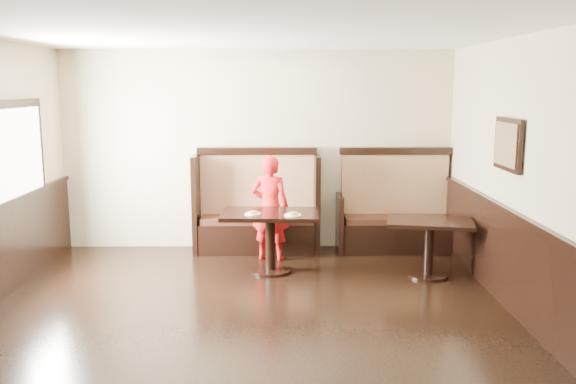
{
  "coord_description": "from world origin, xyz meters",
  "views": [
    {
      "loc": [
        0.36,
        -5.1,
        2.3
      ],
      "look_at": [
        0.43,
        2.35,
        1.0
      ],
      "focal_mm": 38.0,
      "sensor_mm": 36.0,
      "label": 1
    }
  ],
  "objects_px": {
    "booth_main": "(257,214)",
    "table_neighbor": "(429,234)",
    "table_main": "(270,226)",
    "child": "(270,208)",
    "booth_neighbor": "(395,217)"
  },
  "relations": [
    {
      "from": "booth_neighbor",
      "to": "table_neighbor",
      "type": "xyz_separation_m",
      "value": [
        0.19,
        -1.25,
        0.05
      ]
    },
    {
      "from": "booth_main",
      "to": "table_main",
      "type": "distance_m",
      "value": 1.05
    },
    {
      "from": "booth_main",
      "to": "child",
      "type": "xyz_separation_m",
      "value": [
        0.19,
        -0.47,
        0.18
      ]
    },
    {
      "from": "table_neighbor",
      "to": "child",
      "type": "distance_m",
      "value": 2.1
    },
    {
      "from": "table_main",
      "to": "table_neighbor",
      "type": "xyz_separation_m",
      "value": [
        1.93,
        -0.22,
        -0.06
      ]
    },
    {
      "from": "booth_neighbor",
      "to": "table_main",
      "type": "height_order",
      "value": "booth_neighbor"
    },
    {
      "from": "child",
      "to": "table_neighbor",
      "type": "bearing_deg",
      "value": 171.26
    },
    {
      "from": "booth_main",
      "to": "table_main",
      "type": "height_order",
      "value": "booth_main"
    },
    {
      "from": "table_neighbor",
      "to": "child",
      "type": "relative_size",
      "value": 0.8
    },
    {
      "from": "booth_main",
      "to": "child",
      "type": "distance_m",
      "value": 0.54
    },
    {
      "from": "booth_main",
      "to": "table_neighbor",
      "type": "distance_m",
      "value": 2.47
    },
    {
      "from": "booth_main",
      "to": "table_neighbor",
      "type": "bearing_deg",
      "value": -30.29
    },
    {
      "from": "table_main",
      "to": "child",
      "type": "bearing_deg",
      "value": 93.13
    },
    {
      "from": "booth_main",
      "to": "booth_neighbor",
      "type": "xyz_separation_m",
      "value": [
        1.95,
        -0.0,
        -0.05
      ]
    },
    {
      "from": "booth_neighbor",
      "to": "table_neighbor",
      "type": "bearing_deg",
      "value": -81.52
    }
  ]
}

